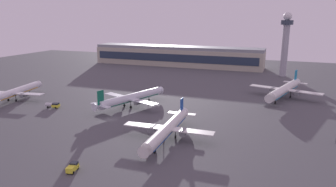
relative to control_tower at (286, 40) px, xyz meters
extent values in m
plane|color=#4C4C51|center=(-63.11, -125.62, -24.97)|extent=(416.00, 416.00, 0.00)
cube|color=#B2AD99|center=(-85.55, 20.02, -17.97)|extent=(143.01, 22.00, 14.00)
cube|color=#263347|center=(-85.55, 8.82, -17.27)|extent=(137.29, 0.40, 6.16)
cube|color=gray|center=(-85.55, 20.02, -9.77)|extent=(143.01, 19.80, 2.40)
cylinder|color=#A8A8B2|center=(0.00, 0.00, -7.37)|extent=(4.40, 4.40, 35.21)
cylinder|color=#2D3847|center=(0.00, 0.00, 11.74)|extent=(8.00, 8.00, 3.00)
sphere|color=silver|center=(0.00, 0.00, 15.76)|extent=(5.60, 5.60, 5.60)
cylinder|color=silver|center=(-33.72, -137.73, -20.93)|extent=(4.78, 35.61, 3.75)
cone|color=silver|center=(-33.17, -156.67, -20.93)|extent=(3.63, 2.47, 3.56)
cone|color=silver|center=(-34.28, -118.60, -20.93)|extent=(3.45, 2.86, 3.37)
cube|color=silver|center=(-33.75, -136.75, -21.13)|extent=(31.67, 4.86, 0.35)
cube|color=silver|center=(-34.22, -120.47, -20.73)|extent=(10.92, 2.68, 0.35)
cube|color=#19479E|center=(-34.21, -120.77, -17.72)|extent=(0.39, 3.16, 6.41)
cylinder|color=slate|center=(-28.32, -136.59, -21.82)|extent=(2.27, 3.61, 2.17)
cylinder|color=slate|center=(-39.17, -136.90, -21.82)|extent=(2.27, 3.61, 2.17)
cube|color=#19479E|center=(-33.72, -137.73, -21.96)|extent=(4.32, 32.76, 0.36)
cylinder|color=#333338|center=(-33.39, -149.10, -22.68)|extent=(0.28, 0.28, 3.50)
cylinder|color=black|center=(-33.39, -149.10, -24.43)|extent=(0.43, 1.10, 1.09)
cylinder|color=#333338|center=(-31.62, -135.21, -22.68)|extent=(0.28, 0.28, 3.50)
cylinder|color=black|center=(-31.62, -135.21, -24.43)|extent=(0.43, 1.10, 1.09)
cylinder|color=#333338|center=(-35.96, -135.33, -22.68)|extent=(0.28, 0.28, 3.50)
cylinder|color=black|center=(-35.96, -135.33, -24.43)|extent=(0.43, 1.10, 1.09)
cylinder|color=white|center=(-123.38, -115.89, -20.92)|extent=(9.25, 35.77, 3.76)
cone|color=white|center=(-126.33, -97.13, -20.92)|extent=(3.90, 2.90, 3.57)
cube|color=white|center=(-123.23, -116.87, -21.11)|extent=(31.89, 8.83, 0.35)
cylinder|color=slate|center=(-128.60, -117.72, -21.81)|extent=(2.70, 3.86, 2.18)
cylinder|color=slate|center=(-117.85, -116.03, -21.81)|extent=(2.70, 3.86, 2.18)
cube|color=orange|center=(-123.38, -115.89, -21.95)|extent=(8.44, 32.90, 0.36)
cylinder|color=#333338|center=(-125.15, -104.63, -22.67)|extent=(0.28, 0.28, 3.51)
cylinder|color=black|center=(-125.15, -104.63, -24.43)|extent=(0.56, 1.14, 1.09)
cylinder|color=#333338|center=(-125.15, -118.68, -22.67)|extent=(0.28, 0.28, 3.51)
cylinder|color=black|center=(-125.15, -118.68, -24.43)|extent=(0.56, 1.14, 1.09)
cylinder|color=#333338|center=(-120.85, -118.00, -22.67)|extent=(0.28, 0.28, 3.51)
cylinder|color=black|center=(-120.85, -118.00, -24.43)|extent=(0.56, 1.14, 1.09)
cylinder|color=silver|center=(-63.87, -105.36, -20.84)|extent=(15.94, 35.45, 3.83)
cone|color=silver|center=(-57.29, -87.15, -20.84)|extent=(4.25, 3.51, 3.64)
cone|color=silver|center=(-70.52, -123.76, -20.84)|extent=(4.20, 3.83, 3.45)
cube|color=silver|center=(-64.21, -106.31, -21.04)|extent=(31.73, 14.76, 0.35)
cube|color=silver|center=(-69.86, -121.96, -20.64)|extent=(11.26, 6.05, 0.35)
cube|color=#146B4C|center=(-69.76, -121.68, -17.56)|extent=(1.38, 3.14, 6.56)
cylinder|color=slate|center=(-69.43, -104.43, -21.75)|extent=(3.32, 4.17, 2.22)
cylinder|color=slate|center=(-58.99, -108.19, -21.75)|extent=(3.32, 4.17, 2.22)
cube|color=#146B4C|center=(-63.87, -105.36, -21.89)|extent=(14.59, 32.59, 0.36)
cylinder|color=#333338|center=(-59.92, -94.43, -22.63)|extent=(0.28, 0.28, 3.58)
cylinder|color=black|center=(-59.92, -94.43, -24.42)|extent=(0.76, 1.18, 1.11)
cylinder|color=#333338|center=(-66.81, -106.98, -22.63)|extent=(0.28, 0.28, 3.58)
cylinder|color=black|center=(-66.81, -106.98, -24.42)|extent=(0.76, 1.18, 1.11)
cylinder|color=#333338|center=(-62.64, -108.49, -22.63)|extent=(0.28, 0.28, 3.58)
cylinder|color=black|center=(-62.64, -108.49, -24.42)|extent=(0.76, 1.18, 1.11)
cylinder|color=silver|center=(2.02, -64.74, -20.35)|extent=(15.18, 40.26, 4.29)
cone|color=silver|center=(-3.87, -85.59, -20.35)|extent=(4.66, 3.71, 4.07)
cone|color=silver|center=(7.98, -43.68, -20.35)|extent=(4.57, 4.09, 3.86)
cube|color=silver|center=(2.33, -63.66, -20.57)|extent=(35.97, 14.17, 0.39)
cube|color=silver|center=(7.39, -45.74, -20.12)|extent=(12.68, 5.98, 0.39)
cube|color=#1984B2|center=(7.30, -46.07, -16.68)|extent=(1.31, 3.57, 7.33)
cylinder|color=slate|center=(8.30, -65.35, -21.36)|extent=(3.49, 4.58, 2.48)
cylinder|color=slate|center=(-3.64, -61.97, -21.36)|extent=(3.49, 4.58, 2.48)
cube|color=#1984B2|center=(2.02, -64.74, -21.53)|extent=(13.88, 37.01, 0.41)
cylinder|color=#333338|center=(-1.52, -77.25, -22.35)|extent=(0.32, 0.32, 4.01)
cylinder|color=black|center=(-1.52, -77.25, -24.35)|extent=(0.77, 1.32, 1.24)
cylinder|color=#333338|center=(5.18, -62.71, -22.35)|extent=(0.32, 0.32, 4.01)
cylinder|color=black|center=(5.18, -62.71, -24.35)|extent=(0.77, 1.32, 1.24)
cylinder|color=#333338|center=(0.40, -61.35, -22.35)|extent=(0.32, 0.32, 4.01)
cylinder|color=black|center=(0.40, -61.35, -24.35)|extent=(0.77, 1.32, 1.24)
cube|color=yellow|center=(-95.03, -120.02, -23.92)|extent=(3.45, 2.99, 1.20)
cube|color=#1E232D|center=(-95.03, -120.02, -22.97)|extent=(3.05, 2.72, 0.70)
cylinder|color=silver|center=(-97.66, -120.60, -23.53)|extent=(4.49, 2.66, 1.80)
cylinder|color=black|center=(-94.84, -118.91, -24.52)|extent=(0.94, 0.49, 0.90)
cylinder|color=black|center=(-94.39, -120.96, -24.52)|extent=(0.94, 0.49, 0.90)
cylinder|color=black|center=(-98.59, -119.73, -24.52)|extent=(0.94, 0.49, 0.90)
cylinder|color=black|center=(-98.14, -121.78, -24.52)|extent=(0.94, 0.49, 0.90)
cube|color=yellow|center=(-49.88, -166.44, -23.97)|extent=(2.35, 2.43, 1.10)
cube|color=#1E232D|center=(-49.88, -166.44, -23.07)|extent=(2.15, 2.15, 0.70)
cube|color=yellow|center=(-49.53, -168.29, -23.82)|extent=(2.33, 2.71, 1.40)
cylinder|color=black|center=(-50.77, -166.30, -24.52)|extent=(0.46, 0.94, 0.90)
cylinder|color=black|center=(-49.10, -165.99, -24.52)|extent=(0.46, 0.94, 0.90)
cylinder|color=black|center=(-50.28, -168.94, -24.52)|extent=(0.46, 0.94, 0.90)
cylinder|color=black|center=(-48.61, -168.63, -24.52)|extent=(0.46, 0.94, 0.90)
camera|label=1|loc=(1.84, -230.40, 15.84)|focal=33.54mm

